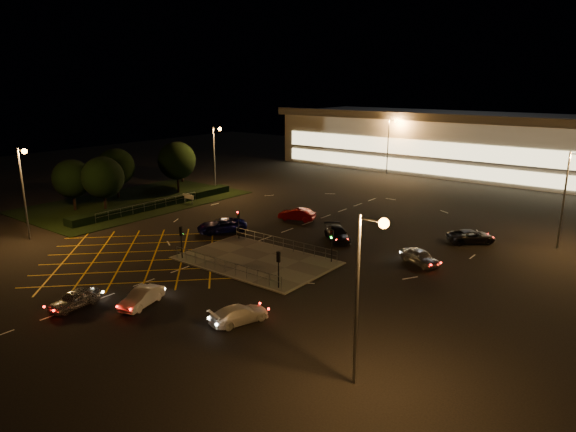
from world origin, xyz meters
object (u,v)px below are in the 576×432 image
Objects in this scene: car_far_dkgrey at (337,234)px; signal_ne at (332,239)px; signal_nw at (238,219)px; signal_sw at (181,236)px; car_near_silver at (74,299)px; car_approach_white at (239,314)px; car_right_silver at (420,257)px; car_east_grey at (471,236)px; signal_se at (278,262)px; car_circ_red at (297,214)px; car_left_blue at (222,225)px; car_queue_white at (142,297)px.

signal_ne is at bearing -108.14° from car_far_dkgrey.
signal_sw is at bearing -90.00° from signal_nw.
car_approach_white is at bearing 22.51° from car_near_silver.
car_east_grey is at bearing 15.27° from car_right_silver.
car_far_dkgrey is at bearing 118.44° from signal_ne.
signal_sw is 0.63× the size of car_far_dkgrey.
signal_se reaches higher than car_right_silver.
car_far_dkgrey is 14.28m from car_east_grey.
signal_sw is at bearing -146.35° from signal_ne.
car_near_silver is 0.79× the size of car_east_grey.
car_circ_red reaches higher than car_right_silver.
signal_nw is at bearing -28.86° from car_approach_white.
car_left_blue reaches higher than car_right_silver.
car_far_dkgrey is (-3.47, 6.40, -1.64)m from signal_ne.
signal_nw is 1.00× the size of signal_ne.
signal_se and signal_ne have the same top height.
signal_ne reaches higher than car_far_dkgrey.
signal_se is at bearing 46.41° from car_near_silver.
signal_sw reaches higher than car_near_silver.
car_circ_red is 28.08m from car_approach_white.
car_circ_red reaches higher than car_far_dkgrey.
car_right_silver is at bearing 51.87° from car_near_silver.
car_near_silver is at bearing 99.03° from signal_sw.
car_queue_white is at bearing -71.30° from signal_nw.
car_east_grey is at bearing 35.43° from signal_nw.
signal_nw is 0.72× the size of car_approach_white.
car_near_silver is (1.96, -20.30, -1.69)m from signal_nw.
signal_se is at bearing -180.00° from signal_sw.
signal_nw is 19.87m from car_approach_white.
signal_ne is 0.72× the size of car_approach_white.
car_circ_red is (-5.56, 27.23, 0.08)m from car_queue_white.
signal_se is 6.84m from car_approach_white.
signal_nw is 3.95m from car_left_blue.
signal_sw reaches higher than car_left_blue.
signal_se reaches higher than car_left_blue.
car_left_blue is (-5.46, 21.22, 0.10)m from car_near_silver.
car_approach_white is at bearing -170.57° from car_right_silver.
car_near_silver is 30.63m from car_circ_red.
car_far_dkgrey is at bearing 58.03° from car_left_blue.
car_near_silver is at bearing -42.06° from car_left_blue.
car_left_blue is (-15.50, 0.92, -1.59)m from signal_ne.
car_right_silver is (18.76, 4.86, -1.65)m from signal_nw.
signal_nw is 0.75× the size of car_right_silver.
signal_ne is 15.74m from car_circ_red.
car_left_blue is 1.27× the size of car_approach_white.
car_circ_red is 0.92× the size of car_east_grey.
signal_ne is (12.00, 0.00, 0.00)m from signal_nw.
signal_se is (12.00, 0.00, 0.00)m from signal_sw.
signal_se is 0.80× the size of car_near_silver.
car_left_blue is at bearing -68.55° from signal_sw.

